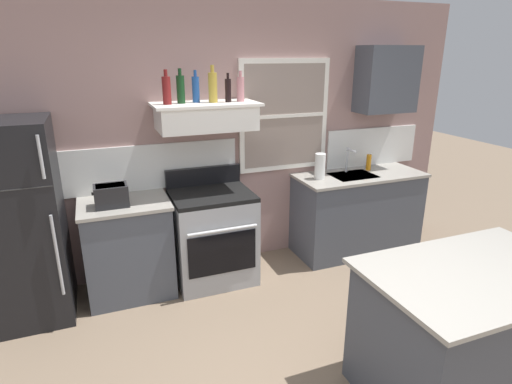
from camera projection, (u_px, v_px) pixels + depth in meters
name	position (u px, v px, depth m)	size (l,w,h in m)	color
back_wall	(227.00, 138.00, 4.25)	(5.40, 0.11, 2.70)	gray
refrigerator	(17.00, 224.00, 3.41)	(0.70, 0.72, 1.70)	black
counter_left_of_stove	(128.00, 248.00, 3.88)	(0.79, 0.63, 0.91)	#474C56
toaster	(111.00, 195.00, 3.60)	(0.30, 0.20, 0.19)	black
stove_range	(213.00, 235.00, 4.12)	(0.76, 0.69, 1.09)	#9EA0A5
range_hood_shelf	(206.00, 116.00, 3.83)	(0.96, 0.52, 0.24)	white
bottle_red_label_wine	(167.00, 90.00, 3.63)	(0.07, 0.07, 0.30)	maroon
bottle_dark_green_wine	(181.00, 89.00, 3.71)	(0.07, 0.07, 0.30)	#143819
bottle_blue_liqueur	(196.00, 89.00, 3.78)	(0.07, 0.07, 0.28)	#1E478C
bottle_champagne_gold_foil	(213.00, 87.00, 3.77)	(0.08, 0.08, 0.33)	#B29333
bottle_balsamic_dark	(228.00, 90.00, 3.81)	(0.06, 0.06, 0.26)	black
bottle_rose_pink	(240.00, 89.00, 3.86)	(0.07, 0.07, 0.27)	#C67F84
counter_right_with_sink	(357.00, 212.00, 4.74)	(1.43, 0.63, 0.91)	#474C56
sink_faucet	(348.00, 157.00, 4.59)	(0.03, 0.17, 0.28)	silver
paper_towel_roll	(320.00, 166.00, 4.38)	(0.11, 0.11, 0.27)	white
dish_soap_bottle	(369.00, 162.00, 4.72)	(0.06, 0.06, 0.18)	orange
kitchen_island	(469.00, 332.00, 2.71)	(1.40, 0.90, 0.91)	#474C56
upper_cabinet_right	(387.00, 79.00, 4.53)	(0.64, 0.32, 0.70)	#474C56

